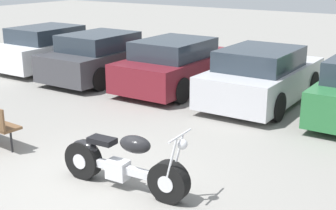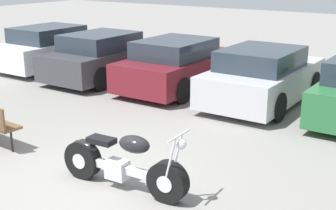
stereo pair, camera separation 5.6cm
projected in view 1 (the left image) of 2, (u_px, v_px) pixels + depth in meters
ground_plane at (89, 185)px, 7.43m from camera, size 60.00×60.00×0.00m
motorcycle at (122, 164)px, 7.21m from camera, size 2.26×0.62×1.08m
parked_car_white at (51, 48)px, 15.78m from camera, size 1.94×4.07×1.41m
parked_car_dark_grey at (104, 57)px, 14.26m from camera, size 1.94×4.07×1.41m
parked_car_maroon at (177, 65)px, 13.09m from camera, size 1.94×4.07×1.41m
parked_car_silver at (262, 77)px, 11.73m from camera, size 1.94×4.07×1.41m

